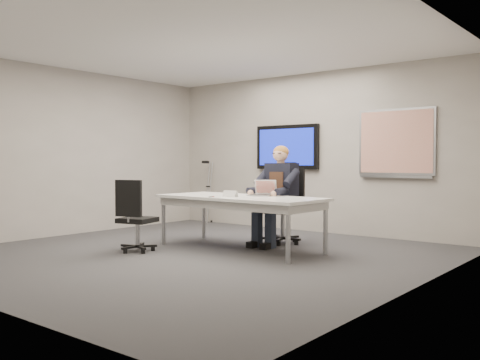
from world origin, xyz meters
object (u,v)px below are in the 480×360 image
Objects in this scene: office_chair_near at (136,229)px; laptop at (262,192)px; conference_table at (240,202)px; office_chair_far at (284,220)px; seated_person at (274,205)px.

office_chair_near is 1.84m from laptop.
office_chair_far is (0.16, 0.88, -0.31)m from conference_table.
seated_person is at bearing 75.12° from laptop.
office_chair_far is at bearing 81.82° from conference_table.
laptop is (0.19, 0.27, 0.14)m from conference_table.
office_chair_far is 0.36m from seated_person.
conference_table is 2.49× the size of office_chair_near.
office_chair_far is 0.77× the size of seated_person.
conference_table is at bearing -145.54° from laptop.
conference_table is 1.67× the size of seated_person.
office_chair_far is 2.25m from office_chair_near.
office_chair_far is at bearing 89.82° from seated_person.
seated_person is 3.74× the size of laptop.
office_chair_near is (-1.14, -1.94, -0.05)m from office_chair_far.
seated_person is at bearing -140.22° from office_chair_near.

